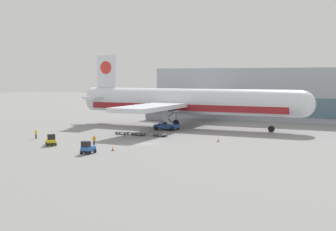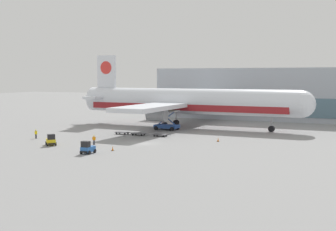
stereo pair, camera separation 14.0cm
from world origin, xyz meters
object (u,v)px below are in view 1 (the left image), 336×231
at_px(traffic_cone_far, 218,140).
at_px(traffic_cone_near, 113,148).
at_px(baggage_tug_foreground, 88,148).
at_px(baggage_dolly_third, 160,135).
at_px(scissor_lift_loader, 167,121).
at_px(baggage_dolly_lead, 122,132).
at_px(ground_crew_near, 94,139).
at_px(baggage_dolly_second, 139,133).
at_px(baggage_tug_mid, 51,140).
at_px(airplane_main, 183,102).
at_px(ground_crew_far, 36,133).

bearing_deg(traffic_cone_far, traffic_cone_near, -124.67).
relative_size(baggage_tug_foreground, baggage_dolly_third, 0.68).
distance_m(scissor_lift_loader, traffic_cone_far, 20.79).
bearing_deg(traffic_cone_near, baggage_tug_foreground, -116.29).
height_order(scissor_lift_loader, baggage_dolly_lead, scissor_lift_loader).
relative_size(scissor_lift_loader, ground_crew_near, 3.13).
distance_m(baggage_dolly_lead, traffic_cone_far, 21.43).
height_order(baggage_tug_foreground, traffic_cone_far, baggage_tug_foreground).
distance_m(baggage_dolly_second, ground_crew_near, 14.46).
height_order(scissor_lift_loader, traffic_cone_far, scissor_lift_loader).
relative_size(baggage_tug_mid, traffic_cone_far, 3.57).
bearing_deg(airplane_main, ground_crew_near, -95.30).
bearing_deg(airplane_main, scissor_lift_loader, -100.88).
bearing_deg(baggage_tug_mid, traffic_cone_far, 78.26).
xyz_separation_m(traffic_cone_near, traffic_cone_far, (11.83, 17.10, 0.01)).
bearing_deg(baggage_tug_mid, baggage_tug_foreground, 21.40).
relative_size(airplane_main, traffic_cone_near, 77.16).
distance_m(baggage_dolly_lead, baggage_dolly_second, 4.02).
xyz_separation_m(airplane_main, baggage_dolly_third, (2.47, -17.17, -5.45)).
xyz_separation_m(baggage_tug_mid, traffic_cone_near, (12.66, -0.33, -0.51)).
height_order(baggage_tug_foreground, baggage_dolly_third, baggage_tug_foreground).
height_order(airplane_main, baggage_dolly_third, airplane_main).
bearing_deg(baggage_dolly_third, ground_crew_far, -148.73).
bearing_deg(baggage_dolly_lead, scissor_lift_loader, 64.25).
bearing_deg(baggage_tug_foreground, baggage_dolly_third, 174.12).
distance_m(baggage_dolly_lead, ground_crew_far, 17.18).
height_order(baggage_tug_foreground, baggage_dolly_lead, baggage_tug_foreground).
relative_size(baggage_tug_foreground, baggage_dolly_lead, 0.68).
height_order(scissor_lift_loader, baggage_dolly_second, scissor_lift_loader).
height_order(airplane_main, traffic_cone_near, airplane_main).
height_order(baggage_dolly_second, traffic_cone_far, traffic_cone_far).
distance_m(baggage_tug_mid, baggage_dolly_lead, 18.84).
relative_size(baggage_dolly_third, ground_crew_near, 2.23).
bearing_deg(baggage_dolly_third, traffic_cone_near, -88.72).
bearing_deg(scissor_lift_loader, traffic_cone_near, -81.05).
distance_m(baggage_tug_mid, baggage_dolly_second, 19.63).
bearing_deg(scissor_lift_loader, baggage_tug_foreground, -85.45).
relative_size(baggage_dolly_second, traffic_cone_far, 4.83).
relative_size(baggage_tug_foreground, ground_crew_near, 1.52).
relative_size(baggage_tug_mid, ground_crew_near, 1.65).
distance_m(scissor_lift_loader, baggage_tug_mid, 30.58).
bearing_deg(baggage_tug_mid, traffic_cone_near, 42.37).
distance_m(airplane_main, baggage_tug_mid, 37.36).
distance_m(baggage_tug_foreground, traffic_cone_far, 25.30).
distance_m(ground_crew_far, traffic_cone_far, 34.63).
relative_size(traffic_cone_near, traffic_cone_far, 0.98).
xyz_separation_m(ground_crew_near, traffic_cone_near, (6.41, -4.18, -0.60)).
relative_size(baggage_dolly_lead, ground_crew_far, 2.14).
distance_m(ground_crew_near, traffic_cone_near, 7.68).
height_order(baggage_dolly_lead, traffic_cone_near, traffic_cone_near).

